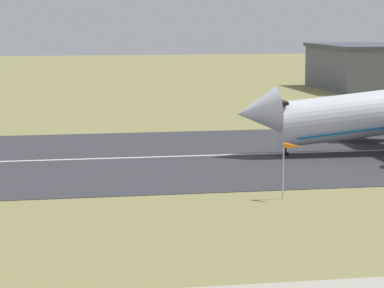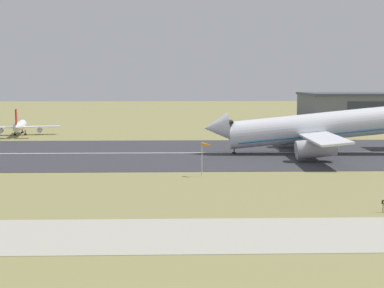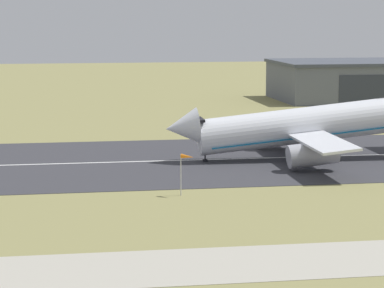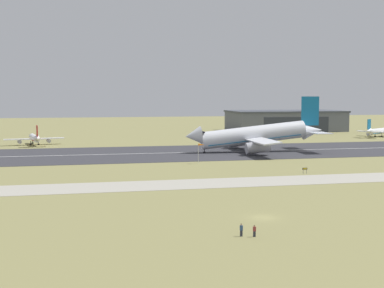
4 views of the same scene
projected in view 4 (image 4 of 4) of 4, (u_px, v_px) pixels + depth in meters
ground_plane at (196, 174)px, 135.36m from camera, size 692.98×692.98×0.00m
runway_strip at (165, 153)px, 183.32m from camera, size 452.98×50.13×0.06m
runway_centreline at (165, 153)px, 183.32m from camera, size 407.69×0.70×0.01m
taxiway_road at (211, 183)px, 121.00m from camera, size 339.74×13.08×0.05m
hangar_building at (285, 121)px, 296.01m from camera, size 61.75×32.51×11.21m
airplane_landing at (254, 135)px, 187.09m from camera, size 50.62×47.02×19.38m
airplane_parked_west at (34, 138)px, 212.46m from camera, size 23.39×21.75×8.29m
airplane_parked_east at (378, 131)px, 253.16m from camera, size 22.98×20.47×8.75m
windsock_pole at (201, 146)px, 155.00m from camera, size 1.85×1.87×5.85m
runway_sign at (305, 169)px, 135.38m from camera, size 1.27×0.13×1.57m
spectator_left at (241, 230)px, 75.73m from camera, size 0.40×0.24×1.85m
spectator_right at (254, 231)px, 75.52m from camera, size 0.40×0.24×1.70m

